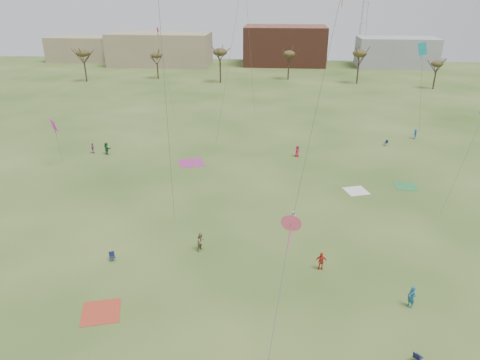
# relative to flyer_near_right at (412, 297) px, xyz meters

# --- Properties ---
(ground) EXTENTS (260.00, 260.00, 0.00)m
(ground) POSITION_rel_flyer_near_right_xyz_m (-14.59, -0.70, -0.96)
(ground) COLOR #2B4C17
(ground) RESTS_ON ground
(flyer_near_right) EXTENTS (0.75, 0.83, 1.91)m
(flyer_near_right) POSITION_rel_flyer_near_right_xyz_m (0.00, 0.00, 0.00)
(flyer_near_right) COLOR #1C5882
(flyer_near_right) RESTS_ON ground
(spectator_fore_a) EXTENTS (1.06, 0.49, 1.77)m
(spectator_fore_a) POSITION_rel_flyer_near_right_xyz_m (-6.68, 4.47, -0.07)
(spectator_fore_a) COLOR red
(spectator_fore_a) RESTS_ON ground
(spectator_fore_b) EXTENTS (1.08, 1.16, 1.90)m
(spectator_fore_b) POSITION_rel_flyer_near_right_xyz_m (-17.92, 6.62, -0.00)
(spectator_fore_b) COLOR olive
(spectator_fore_b) RESTS_ON ground
(spectator_mid_d) EXTENTS (0.52, 1.00, 1.62)m
(spectator_mid_d) POSITION_rel_flyer_near_right_xyz_m (-39.05, 31.93, -0.14)
(spectator_mid_d) COLOR #A84697
(spectator_mid_d) RESTS_ON ground
(spectator_mid_e) EXTENTS (0.87, 0.83, 1.42)m
(spectator_mid_e) POSITION_rel_flyer_near_right_xyz_m (-8.99, 12.76, -0.25)
(spectator_mid_e) COLOR white
(spectator_mid_e) RESTS_ON ground
(flyer_far_a) EXTENTS (1.72, 1.55, 1.90)m
(flyer_far_a) POSITION_rel_flyer_near_right_xyz_m (-36.70, 31.59, -0.00)
(flyer_far_a) COLOR #206237
(flyer_far_a) RESTS_ON ground
(flyer_far_b) EXTENTS (0.97, 1.00, 1.72)m
(flyer_far_b) POSITION_rel_flyer_near_right_xyz_m (-7.94, 33.23, -0.09)
(flyer_far_b) COLOR #B11E43
(flyer_far_b) RESTS_ON ground
(flyer_far_c) EXTENTS (0.77, 1.16, 1.68)m
(flyer_far_c) POSITION_rel_flyer_near_right_xyz_m (11.99, 43.48, -0.11)
(flyer_far_c) COLOR #2253A0
(flyer_far_c) RESTS_ON ground
(blanket_red) EXTENTS (3.64, 3.64, 0.03)m
(blanket_red) POSITION_rel_flyer_near_right_xyz_m (-24.26, -2.81, -0.95)
(blanket_red) COLOR #BD3C25
(blanket_red) RESTS_ON ground
(blanket_cream) EXTENTS (3.30, 3.30, 0.03)m
(blanket_cream) POSITION_rel_flyer_near_right_xyz_m (-0.92, 21.59, -0.95)
(blanket_cream) COLOR white
(blanket_cream) RESTS_ON ground
(blanket_plum) EXTENTS (4.51, 4.51, 0.03)m
(blanket_plum) POSITION_rel_flyer_near_right_xyz_m (-23.26, 29.20, -0.95)
(blanket_plum) COLOR #A5337A
(blanket_plum) RESTS_ON ground
(blanket_olive) EXTENTS (2.80, 2.80, 0.03)m
(blanket_olive) POSITION_rel_flyer_near_right_xyz_m (5.57, 23.62, -0.95)
(blanket_olive) COLOR #2F8140
(blanket_olive) RESTS_ON ground
(camp_chair_left) EXTENTS (0.70, 0.72, 0.87)m
(camp_chair_left) POSITION_rel_flyer_near_right_xyz_m (-25.85, 4.12, -0.70)
(camp_chair_left) COLOR #141E38
(camp_chair_left) RESTS_ON ground
(camp_chair_center) EXTENTS (0.74, 0.74, 0.87)m
(camp_chair_center) POSITION_rel_flyer_near_right_xyz_m (-1.01, -5.71, -0.70)
(camp_chair_center) COLOR #15163B
(camp_chair_center) RESTS_ON ground
(camp_chair_right) EXTENTS (0.73, 0.72, 0.87)m
(camp_chair_right) POSITION_rel_flyer_near_right_xyz_m (6.40, 39.49, -0.70)
(camp_chair_right) COLOR #131D34
(camp_chair_right) RESTS_ON ground
(kites_aloft) EXTENTS (62.30, 64.56, 26.97)m
(kites_aloft) POSITION_rel_flyer_near_right_xyz_m (-17.47, 23.63, 20.22)
(kites_aloft) COLOR orange
(kites_aloft) RESTS_ON ground
(tree_line) EXTENTS (117.44, 49.32, 8.91)m
(tree_line) POSITION_rel_flyer_near_right_xyz_m (-17.44, 78.42, 6.13)
(tree_line) COLOR #3A2B1E
(tree_line) RESTS_ON ground
(building_tan) EXTENTS (32.00, 14.00, 10.00)m
(building_tan) POSITION_rel_flyer_near_right_xyz_m (-49.59, 114.30, 4.04)
(building_tan) COLOR #937F60
(building_tan) RESTS_ON ground
(building_brick) EXTENTS (26.00, 16.00, 12.00)m
(building_brick) POSITION_rel_flyer_near_right_xyz_m (-9.59, 119.30, 5.04)
(building_brick) COLOR brown
(building_brick) RESTS_ON ground
(building_grey) EXTENTS (24.00, 12.00, 9.00)m
(building_grey) POSITION_rel_flyer_near_right_xyz_m (25.41, 117.30, 3.54)
(building_grey) COLOR gray
(building_grey) RESTS_ON ground
(building_tan_west) EXTENTS (20.00, 12.00, 8.00)m
(building_tan_west) POSITION_rel_flyer_near_right_xyz_m (-79.59, 121.30, 3.04)
(building_tan_west) COLOR #937F60
(building_tan_west) RESTS_ON ground
(radio_tower) EXTENTS (1.51, 1.72, 41.00)m
(radio_tower) POSITION_rel_flyer_near_right_xyz_m (15.41, 124.30, 18.25)
(radio_tower) COLOR #9EA3A8
(radio_tower) RESTS_ON ground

